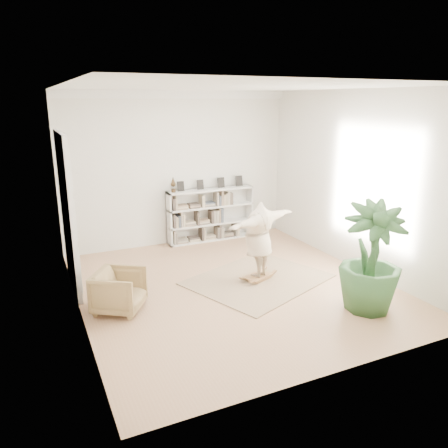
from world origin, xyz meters
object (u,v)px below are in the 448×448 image
(armchair, at_px, (119,291))
(houseplant, at_px, (371,258))
(rocker_board, at_px, (258,276))
(person, at_px, (259,237))
(bookshelf, at_px, (210,215))

(armchair, height_order, houseplant, houseplant)
(armchair, distance_m, houseplant, 4.17)
(rocker_board, relative_size, person, 0.35)
(bookshelf, xyz_separation_m, rocker_board, (-0.17, -2.75, -0.56))
(rocker_board, height_order, houseplant, houseplant)
(houseplant, bearing_deg, bookshelf, 100.95)
(bookshelf, height_order, rocker_board, bookshelf)
(bookshelf, distance_m, rocker_board, 2.81)
(armchair, bearing_deg, bookshelf, -11.80)
(bookshelf, xyz_separation_m, armchair, (-2.88, -2.90, -0.29))
(armchair, height_order, rocker_board, armchair)
(person, distance_m, houseplant, 2.12)
(bookshelf, bearing_deg, houseplant, -79.05)
(rocker_board, xyz_separation_m, houseplant, (1.06, -1.84, 0.84))
(bookshelf, distance_m, houseplant, 4.69)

